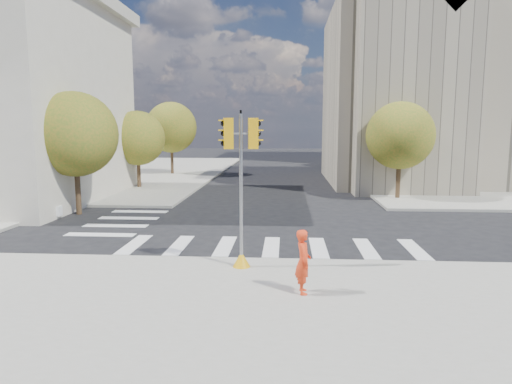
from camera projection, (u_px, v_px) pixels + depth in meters
The scene contains 17 objects.
ground at pixel (275, 235), 19.53m from camera, with size 160.00×160.00×0.00m, color black.
sidewalk_near at pixel (261, 367), 8.65m from camera, with size 30.00×14.00×0.15m, color gray.
sidewalk_far_right at pixel (489, 174), 43.89m from camera, with size 28.00×40.00×0.15m, color gray.
sidewalk_far_left at pixel (86, 172), 46.51m from camera, with size 28.00×40.00×0.15m, color gray.
civic_building at pixel (477, 93), 36.37m from camera, with size 26.00×16.00×19.39m.
office_tower at pixel (458, 44), 57.45m from camera, with size 20.00×18.00×30.00m, color #9EA0A3.
tree_lw_near at pixel (75, 134), 23.57m from camera, with size 4.40×4.40×6.41m.
tree_lw_mid at pixel (138, 138), 33.51m from camera, with size 4.00×4.00×5.77m.
tree_lw_far at pixel (171, 127), 43.28m from camera, with size 4.80×4.80×6.95m.
tree_re_near at pixel (400, 136), 28.34m from camera, with size 4.20×4.20×6.16m.
tree_re_mid at pixel (367, 130), 40.15m from camera, with size 4.60×4.60×6.66m.
tree_re_far at pixel (348, 133), 52.08m from camera, with size 4.00×4.00×5.88m.
lamp_near at pixel (394, 127), 32.19m from camera, with size 0.35×0.18×8.11m.
lamp_far at pixel (361, 127), 46.02m from camera, with size 0.35×0.18×8.11m.
traffic_signal at pixel (241, 202), 14.29m from camera, with size 1.08×0.56×4.95m.
photographer at pixel (303, 262), 12.17m from camera, with size 0.64×0.42×1.74m, color red.
planter_wall at pixel (3, 210), 23.03m from camera, with size 6.00×0.40×0.50m, color white.
Camera 1 is at (0.43, -19.09, 4.58)m, focal length 32.00 mm.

